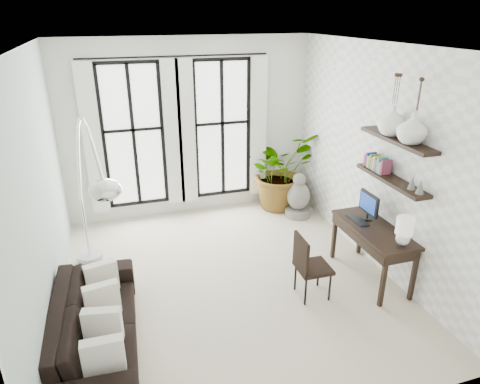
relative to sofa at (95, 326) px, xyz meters
name	(u,v)px	position (x,y,z in m)	size (l,w,h in m)	color
floor	(229,280)	(1.80, 0.87, -0.33)	(5.00, 5.00, 0.00)	beige
ceiling	(226,46)	(1.80, 0.87, 2.87)	(5.00, 5.00, 0.00)	white
wall_left	(39,197)	(-0.45, 0.87, 1.27)	(5.00, 5.00, 0.00)	#A6B9AF
wall_right	(378,159)	(4.05, 0.87, 1.27)	(5.00, 5.00, 0.00)	white
wall_back	(190,129)	(1.80, 3.37, 1.27)	(4.50, 4.50, 0.00)	white
windows	(180,133)	(1.60, 3.29, 1.23)	(3.26, 0.13, 2.65)	white
wall_shelves	(392,163)	(3.91, 0.37, 1.40)	(0.25, 1.30, 0.60)	black
sofa	(95,326)	(0.00, 0.00, 0.00)	(2.28, 0.89, 0.66)	black
throw_pillows	(102,312)	(0.10, 0.00, 0.17)	(0.40, 1.52, 0.40)	silver
plant	(280,170)	(3.44, 3.02, 0.42)	(1.36, 1.18, 1.51)	#2D7228
desk	(375,233)	(3.74, 0.28, 0.42)	(0.58, 1.37, 1.20)	black
desk_chair	(308,263)	(2.70, 0.20, 0.19)	(0.44, 0.44, 0.91)	black
arc_lamp	(86,160)	(0.10, 1.03, 1.60)	(0.75, 2.32, 2.49)	silver
buddha	(298,198)	(3.62, 2.50, 0.03)	(0.47, 0.47, 0.85)	gray
vase_a	(413,128)	(3.91, 0.08, 1.93)	(0.37, 0.37, 0.38)	white
vase_b	(392,121)	(3.91, 0.48, 1.93)	(0.37, 0.37, 0.38)	white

